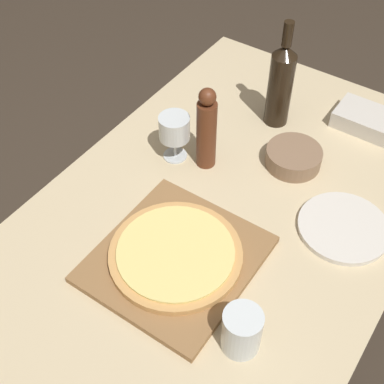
# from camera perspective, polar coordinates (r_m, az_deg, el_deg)

# --- Properties ---
(ground_plane) EXTENTS (12.00, 12.00, 0.00)m
(ground_plane) POSITION_cam_1_polar(r_m,az_deg,el_deg) (1.95, 1.15, -17.69)
(ground_plane) COLOR #382D23
(dining_table) EXTENTS (0.88, 1.57, 0.73)m
(dining_table) POSITION_cam_1_polar(r_m,az_deg,el_deg) (1.39, 1.55, -6.44)
(dining_table) COLOR #CCB78E
(dining_table) RESTS_ON ground_plane
(cutting_board) EXTENTS (0.35, 0.38, 0.02)m
(cutting_board) POSITION_cam_1_polar(r_m,az_deg,el_deg) (1.26, -1.74, -7.16)
(cutting_board) COLOR olive
(cutting_board) RESTS_ON dining_table
(pizza) EXTENTS (0.31, 0.31, 0.02)m
(pizza) POSITION_cam_1_polar(r_m,az_deg,el_deg) (1.25, -1.76, -6.61)
(pizza) COLOR tan
(pizza) RESTS_ON cutting_board
(wine_bottle) EXTENTS (0.07, 0.07, 0.33)m
(wine_bottle) POSITION_cam_1_polar(r_m,az_deg,el_deg) (1.56, 9.43, 11.37)
(wine_bottle) COLOR black
(wine_bottle) RESTS_ON dining_table
(pepper_mill) EXTENTS (0.05, 0.05, 0.25)m
(pepper_mill) POSITION_cam_1_polar(r_m,az_deg,el_deg) (1.41, 1.56, 6.64)
(pepper_mill) COLOR #5B2D19
(pepper_mill) RESTS_ON dining_table
(wine_glass) EXTENTS (0.08, 0.08, 0.14)m
(wine_glass) POSITION_cam_1_polar(r_m,az_deg,el_deg) (1.44, -1.89, 6.72)
(wine_glass) COLOR silver
(wine_glass) RESTS_ON dining_table
(small_bowl) EXTENTS (0.15, 0.15, 0.05)m
(small_bowl) POSITION_cam_1_polar(r_m,az_deg,el_deg) (1.49, 10.78, 3.67)
(small_bowl) COLOR #84664C
(small_bowl) RESTS_ON dining_table
(drinking_tumbler) EXTENTS (0.08, 0.08, 0.11)m
(drinking_tumbler) POSITION_cam_1_polar(r_m,az_deg,el_deg) (1.12, 5.32, -14.51)
(drinking_tumbler) COLOR silver
(drinking_tumbler) RESTS_ON dining_table
(dinner_plate) EXTENTS (0.23, 0.23, 0.01)m
(dinner_plate) POSITION_cam_1_polar(r_m,az_deg,el_deg) (1.37, 15.86, -3.65)
(dinner_plate) COLOR silver
(dinner_plate) RESTS_ON dining_table
(food_container) EXTENTS (0.18, 0.12, 0.05)m
(food_container) POSITION_cam_1_polar(r_m,az_deg,el_deg) (1.67, 18.15, 7.32)
(food_container) COLOR beige
(food_container) RESTS_ON dining_table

